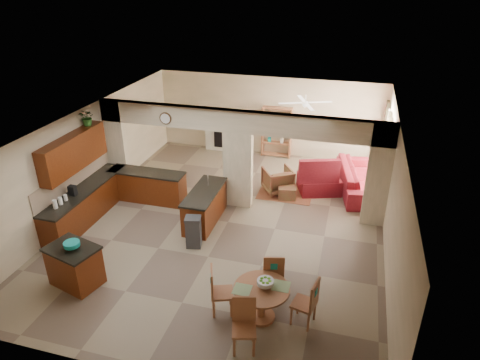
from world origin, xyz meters
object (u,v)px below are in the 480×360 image
(kitchen_island, at_px, (75,265))
(armchair, at_px, (278,180))
(dining_table, at_px, (261,298))
(sofa, at_px, (359,179))

(kitchen_island, bearing_deg, armchair, 72.90)
(dining_table, distance_m, sofa, 6.20)
(armchair, bearing_deg, dining_table, 65.22)
(dining_table, distance_m, armchair, 5.32)
(kitchen_island, height_order, armchair, kitchen_island)
(kitchen_island, height_order, dining_table, kitchen_island)
(kitchen_island, relative_size, armchair, 1.47)
(kitchen_island, relative_size, dining_table, 1.13)
(dining_table, relative_size, armchair, 1.30)
(kitchen_island, distance_m, sofa, 8.30)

